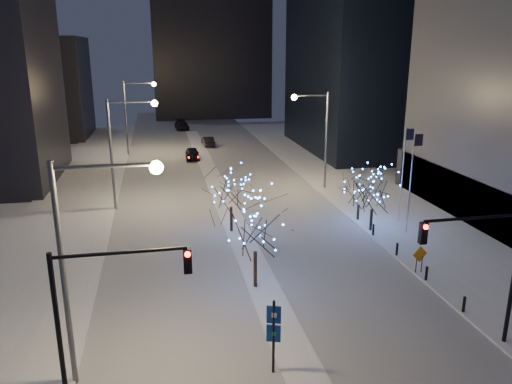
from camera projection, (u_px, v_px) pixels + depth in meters
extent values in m
plane|color=white|center=(307.00, 383.00, 21.95)|extent=(160.00, 160.00, 0.00)
cube|color=#A0A6AE|center=(215.00, 182.00, 54.94)|extent=(20.00, 130.00, 0.02)
cube|color=silver|center=(220.00, 194.00, 50.21)|extent=(2.00, 80.00, 0.15)
cube|color=silver|center=(405.00, 216.00, 43.59)|extent=(10.00, 90.00, 0.15)
cube|color=silver|center=(55.00, 240.00, 38.16)|extent=(8.00, 90.00, 0.15)
cube|color=black|center=(29.00, 88.00, 80.83)|extent=(18.00, 16.00, 16.00)
cube|color=black|center=(209.00, 15.00, 103.97)|extent=(24.00, 14.00, 42.00)
cylinder|color=#595E66|center=(64.00, 279.00, 20.58)|extent=(0.24, 0.24, 10.00)
cylinder|color=#595E66|center=(104.00, 166.00, 19.65)|extent=(4.00, 0.16, 0.16)
sphere|color=#FFD17F|center=(156.00, 168.00, 20.07)|extent=(0.56, 0.56, 0.56)
cylinder|color=#595E66|center=(111.00, 156.00, 44.14)|extent=(0.24, 0.24, 10.00)
cylinder|color=#595E66|center=(131.00, 102.00, 43.21)|extent=(4.00, 0.16, 0.16)
sphere|color=#FFD17F|center=(154.00, 103.00, 43.63)|extent=(0.56, 0.56, 0.56)
cylinder|color=#595E66|center=(126.00, 119.00, 67.70)|extent=(0.24, 0.24, 10.00)
cylinder|color=#595E66|center=(139.00, 83.00, 66.78)|extent=(4.00, 0.16, 0.16)
sphere|color=#FFD17F|center=(154.00, 84.00, 67.19)|extent=(0.56, 0.56, 0.56)
cylinder|color=#595E66|center=(326.00, 142.00, 50.91)|extent=(0.24, 0.24, 10.00)
cylinder|color=#595E66|center=(311.00, 95.00, 49.28)|extent=(3.50, 0.16, 0.16)
sphere|color=#FFD17F|center=(294.00, 97.00, 48.99)|extent=(0.56, 0.56, 0.56)
cylinder|color=black|center=(59.00, 337.00, 19.11)|extent=(0.20, 0.20, 7.00)
cylinder|color=black|center=(120.00, 253.00, 18.66)|extent=(5.00, 0.14, 0.14)
cube|color=black|center=(188.00, 261.00, 19.29)|extent=(0.32, 0.28, 1.00)
sphere|color=#FF0C05|center=(188.00, 254.00, 19.02)|extent=(0.22, 0.22, 0.22)
cylinder|color=black|center=(475.00, 218.00, 22.51)|extent=(5.00, 0.14, 0.14)
cube|color=black|center=(423.00, 233.00, 22.20)|extent=(0.32, 0.28, 1.00)
sphere|color=#FF0C05|center=(426.00, 227.00, 21.93)|extent=(0.22, 0.22, 0.22)
cylinder|color=silver|center=(410.00, 184.00, 38.32)|extent=(0.10, 0.10, 8.00)
cube|color=black|center=(418.00, 140.00, 37.45)|extent=(0.70, 0.03, 0.90)
cylinder|color=silver|center=(402.00, 176.00, 40.79)|extent=(0.10, 0.10, 8.00)
cube|color=black|center=(410.00, 134.00, 39.92)|extent=(0.70, 0.03, 0.90)
cylinder|color=black|center=(464.00, 304.00, 27.47)|extent=(0.16, 0.16, 0.90)
cylinder|color=black|center=(426.00, 273.00, 31.24)|extent=(0.16, 0.16, 0.90)
cylinder|color=black|center=(397.00, 249.00, 35.01)|extent=(0.16, 0.16, 0.90)
cylinder|color=black|center=(373.00, 230.00, 38.78)|extent=(0.16, 0.16, 0.90)
imported|color=black|center=(192.00, 154.00, 65.98)|extent=(1.88, 4.49, 1.52)
imported|color=black|center=(208.00, 141.00, 75.03)|extent=(1.75, 4.42, 1.43)
imported|color=black|center=(182.00, 125.00, 90.57)|extent=(2.54, 5.66, 1.61)
cylinder|color=black|center=(255.00, 269.00, 30.23)|extent=(0.22, 0.22, 2.27)
cylinder|color=black|center=(231.00, 219.00, 39.53)|extent=(0.22, 0.22, 2.01)
cylinder|color=black|center=(371.00, 220.00, 39.80)|extent=(0.22, 0.22, 1.73)
cylinder|color=black|center=(358.00, 212.00, 42.36)|extent=(0.22, 0.22, 1.27)
cylinder|color=black|center=(274.00, 337.00, 22.15)|extent=(0.12, 0.12, 3.61)
cube|color=navy|center=(274.00, 315.00, 21.84)|extent=(0.63, 0.30, 0.83)
cube|color=navy|center=(274.00, 333.00, 22.09)|extent=(0.63, 0.30, 0.83)
cylinder|color=black|center=(416.00, 265.00, 32.26)|extent=(0.06, 0.06, 1.08)
cylinder|color=black|center=(422.00, 264.00, 32.33)|extent=(0.06, 0.06, 1.08)
cube|color=orange|center=(420.00, 254.00, 32.09)|extent=(1.10, 0.24, 1.11)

